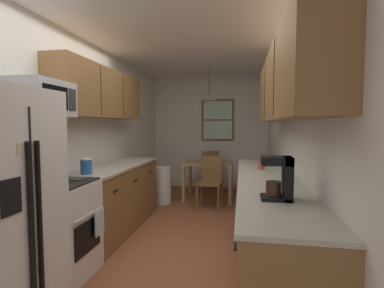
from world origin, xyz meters
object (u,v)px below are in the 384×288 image
Objects in this scene: microwave_over_range at (41,98)px; dining_chair_far at (210,169)px; mug_by_coffeemaker at (262,165)px; fruit_bowl at (265,161)px; dining_table at (209,168)px; trash_bin at (163,185)px; coffee_maker at (281,177)px; stove_range at (57,229)px; storage_canister at (86,166)px; dining_chair_near at (210,179)px.

dining_chair_far is (1.16, 3.70, -1.20)m from microwave_over_range.
mug_by_coffeemaker is 0.53m from fruit_bowl.
microwave_over_range is at bearing -111.16° from dining_table.
microwave_over_range is 4.06m from dining_chair_far.
microwave_over_range is at bearing -98.78° from trash_bin.
coffee_maker is 1.43m from mug_by_coffeemaker.
stove_range reaches higher than trash_bin.
dining_chair_far is at bearing 72.57° from microwave_over_range.
fruit_bowl is (0.09, 0.52, -0.02)m from mug_by_coffeemaker.
dining_chair_far reaches higher than trash_bin.
trash_bin is 3.11× the size of fruit_bowl.
mug_by_coffeemaker reaches higher than dining_chair_far.
storage_canister is at bearing -150.05° from fruit_bowl.
dining_table is at bearing 105.41° from coffee_maker.
coffee_maker is (0.91, -3.31, 0.46)m from dining_table.
storage_canister is (-1.09, -2.55, 0.38)m from dining_table.
microwave_over_range is 0.90m from storage_canister.
stove_range is at bearing -115.31° from dining_chair_near.
trash_bin is at bearing -149.70° from dining_table.
coffee_maker is at bearing -5.52° from microwave_over_range.
dining_chair_near is 7.64× the size of mug_by_coffeemaker.
dining_chair_near is 1.20m from dining_chair_far.
trash_bin is at bearing 83.64° from stove_range.
stove_range is 1.22× the size of dining_chair_far.
microwave_over_range is 3.50m from dining_table.
mug_by_coffeemaker is at bearing -65.14° from dining_table.
microwave_over_range is at bearing -141.28° from fruit_bowl.
coffee_maker reaches higher than dining_chair_far.
microwave_over_range is 0.83× the size of trash_bin.
fruit_bowl is at bearing -54.88° from dining_table.
fruit_bowl is (2.05, 1.73, 0.47)m from stove_range.
coffee_maker is (2.11, -0.20, -0.63)m from microwave_over_range.
microwave_over_range is 2.59× the size of fruit_bowl.
dining_chair_near reaches higher than trash_bin.
microwave_over_range reaches higher than dining_chair_near.
stove_range reaches higher than dining_chair_far.
coffee_maker is 2.72× the size of mug_by_coffeemaker.
dining_table is 4.22× the size of fruit_bowl.
mug_by_coffeemaker is at bearing -58.96° from dining_chair_near.
trash_bin is at bearing 120.95° from coffee_maker.
storage_canister is at bearing 159.39° from coffee_maker.
dining_chair_far is 2.68m from mug_by_coffeemaker.
stove_range is at bearing -139.77° from fruit_bowl.
microwave_over_range reaches higher than dining_table.
storage_canister is at bearing -108.50° from dining_chair_far.
dining_chair_near is at bearing 138.22° from fruit_bowl.
stove_range reaches higher than mug_by_coffeemaker.
dining_table is (1.20, 3.10, -1.09)m from microwave_over_range.
microwave_over_range is 0.61× the size of dining_table.
storage_canister reaches higher than dining_chair_far.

